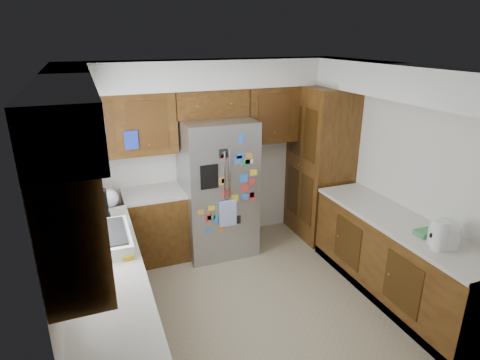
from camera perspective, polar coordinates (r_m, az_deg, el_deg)
name	(u,v)px	position (r m, az deg, el deg)	size (l,w,h in m)	color
floor	(253,298)	(4.69, 1.80, -16.45)	(3.60, 3.60, 0.00)	tan
room_shell	(231,133)	(4.19, -1.22, 6.70)	(3.64, 3.24, 2.52)	silver
left_counter_run	(124,291)	(4.21, -16.22, -14.90)	(1.36, 3.20, 0.92)	#3E200C
right_counter_run	(394,261)	(4.84, 21.07, -10.69)	(0.63, 2.25, 0.92)	#3E200C
pantry	(320,164)	(5.76, 11.27, 2.32)	(0.60, 0.90, 2.15)	#3E200C
fridge	(218,188)	(5.25, -3.21, -1.08)	(0.90, 0.79, 1.80)	gray
bridge_cabinet	(210,102)	(5.18, -4.23, 10.94)	(0.96, 0.34, 0.35)	#3E200C
fridge_top_items	(204,79)	(5.07, -5.16, 14.15)	(0.61, 0.28, 0.28)	#103E9B
sink_assembly	(102,239)	(3.99, -19.07, -7.97)	(0.52, 0.72, 0.37)	white
left_counter_clutter	(102,204)	(4.62, -19.10, -3.21)	(0.38, 0.90, 0.38)	black
rice_cooker	(445,232)	(4.23, 27.11, -6.57)	(0.29, 0.28, 0.25)	white
paper_towel	(440,236)	(4.11, 26.58, -7.08)	(0.13, 0.13, 0.28)	white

